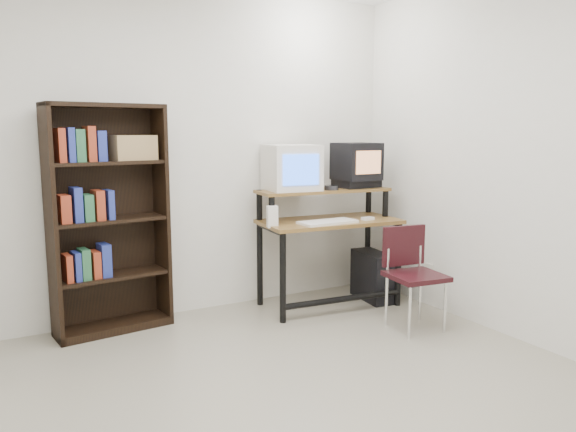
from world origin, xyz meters
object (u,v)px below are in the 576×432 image
bookshelf (108,216)px  school_chair (411,267)px  pc_tower (373,276)px  crt_tv (357,161)px  computer_desk (328,226)px  crt_monitor (291,168)px

bookshelf → school_chair: bearing=-34.1°
pc_tower → crt_tv: bearing=136.6°
computer_desk → pc_tower: computer_desk is taller
pc_tower → bookshelf: 2.28m
pc_tower → bookshelf: bearing=177.4°
computer_desk → school_chair: 0.83m
crt_tv → bookshelf: 2.10m
crt_monitor → crt_tv: 0.60m
bookshelf → crt_tv: bearing=-12.6°
computer_desk → crt_tv: 0.62m
computer_desk → crt_monitor: size_ratio=2.57×
crt_monitor → pc_tower: bearing=-10.8°
school_chair → crt_monitor: bearing=125.9°
computer_desk → bookshelf: bookshelf is taller
computer_desk → bookshelf: 1.76m
crt_tv → school_chair: bearing=-95.7°
computer_desk → crt_monitor: (-0.26, 0.16, 0.48)m
computer_desk → crt_monitor: bearing=153.4°
bookshelf → crt_monitor: bearing=-10.9°
school_chair → crt_tv: bearing=91.8°
crt_tv → computer_desk: bearing=-170.5°
crt_monitor → school_chair: crt_monitor is taller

